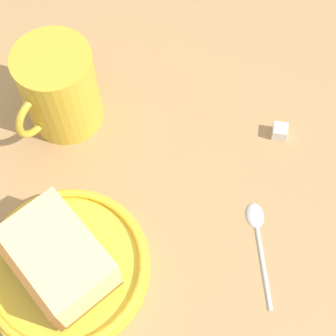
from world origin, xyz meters
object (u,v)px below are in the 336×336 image
(tea_mug, at_px, (59,89))
(sugar_cube, at_px, (280,131))
(teaspoon, at_px, (258,231))
(cake_slice, at_px, (58,259))
(small_plate, at_px, (66,267))

(tea_mug, distance_m, sugar_cube, 0.26)
(tea_mug, height_order, teaspoon, tea_mug)
(cake_slice, distance_m, teaspoon, 0.21)
(small_plate, distance_m, teaspoon, 0.21)
(small_plate, height_order, tea_mug, tea_mug)
(cake_slice, distance_m, tea_mug, 0.20)
(small_plate, xyz_separation_m, teaspoon, (0.13, -0.17, -0.01))
(teaspoon, relative_size, sugar_cube, 6.59)
(cake_slice, distance_m, sugar_cube, 0.30)
(teaspoon, bearing_deg, sugar_cube, 10.24)
(cake_slice, relative_size, sugar_cube, 7.71)
(cake_slice, xyz_separation_m, tea_mug, (0.17, 0.10, 0.01))
(small_plate, distance_m, tea_mug, 0.20)
(cake_slice, xyz_separation_m, sugar_cube, (0.26, -0.14, -0.03))
(small_plate, relative_size, teaspoon, 1.61)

